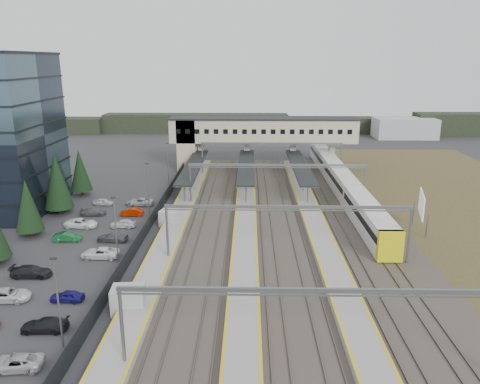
{
  "coord_description": "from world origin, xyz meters",
  "views": [
    {
      "loc": [
        7.48,
        -58.81,
        23.15
      ],
      "look_at": [
        6.14,
        8.71,
        4.0
      ],
      "focal_mm": 35.0,
      "sensor_mm": 36.0,
      "label": 1
    }
  ],
  "objects_px": {
    "footbridge": "(250,133)",
    "billboard": "(421,205)",
    "relay_cabin_far": "(170,218)",
    "train": "(341,181)",
    "relay_cabin_near": "(128,300)"
  },
  "relations": [
    {
      "from": "billboard",
      "to": "train",
      "type": "bearing_deg",
      "value": 110.75
    },
    {
      "from": "relay_cabin_far",
      "to": "train",
      "type": "distance_m",
      "value": 33.37
    },
    {
      "from": "billboard",
      "to": "relay_cabin_far",
      "type": "bearing_deg",
      "value": 177.84
    },
    {
      "from": "relay_cabin_near",
      "to": "train",
      "type": "relative_size",
      "value": 0.05
    },
    {
      "from": "train",
      "to": "billboard",
      "type": "distance_m",
      "value": 20.96
    },
    {
      "from": "footbridge",
      "to": "train",
      "type": "xyz_separation_m",
      "value": [
        16.3,
        -19.04,
        -5.78
      ]
    },
    {
      "from": "relay_cabin_near",
      "to": "train",
      "type": "xyz_separation_m",
      "value": [
        27.88,
        42.24,
        0.87
      ]
    },
    {
      "from": "footbridge",
      "to": "billboard",
      "type": "bearing_deg",
      "value": -58.44
    },
    {
      "from": "train",
      "to": "billboard",
      "type": "xyz_separation_m",
      "value": [
        7.41,
        -19.54,
        1.59
      ]
    },
    {
      "from": "relay_cabin_far",
      "to": "train",
      "type": "xyz_separation_m",
      "value": [
        27.94,
        18.21,
        0.98
      ]
    },
    {
      "from": "relay_cabin_near",
      "to": "billboard",
      "type": "distance_m",
      "value": 42.02
    },
    {
      "from": "relay_cabin_near",
      "to": "billboard",
      "type": "relative_size",
      "value": 0.52
    },
    {
      "from": "relay_cabin_far",
      "to": "billboard",
      "type": "bearing_deg",
      "value": -2.16
    },
    {
      "from": "billboard",
      "to": "footbridge",
      "type": "bearing_deg",
      "value": 121.56
    },
    {
      "from": "train",
      "to": "billboard",
      "type": "bearing_deg",
      "value": -69.25
    }
  ]
}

